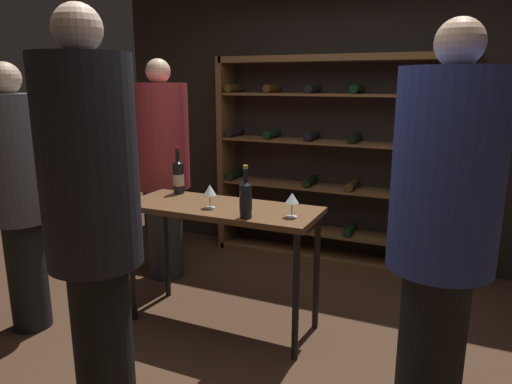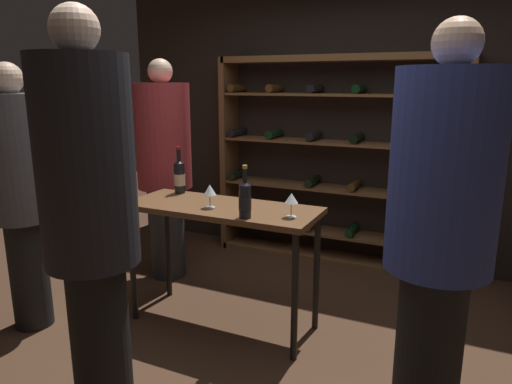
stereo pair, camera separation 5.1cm
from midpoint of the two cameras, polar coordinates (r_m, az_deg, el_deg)
The scene contains 12 objects.
ground_plane at distance 3.30m, azimuth 1.46°, elevation -18.50°, with size 9.88×9.88×0.00m, color #472D1E.
back_wall at distance 4.67m, azimuth 10.99°, elevation 9.82°, with size 4.96×0.10×2.95m, color black.
wine_rack at distance 4.54m, azimuth 8.97°, elevation 3.60°, with size 2.33×0.32×1.98m.
tasting_table at distance 3.30m, azimuth -4.67°, elevation -3.41°, with size 1.37×0.54×0.90m.
person_guest_blue_shirt at distance 3.59m, azimuth -27.44°, elevation 0.44°, with size 0.41×0.41×1.87m.
person_host_in_suit at distance 2.32m, azimuth -19.89°, elevation -2.29°, with size 0.44×0.44×2.07m.
person_bystander_red_print at distance 4.17m, azimuth -11.71°, elevation 3.67°, with size 0.47×0.47×1.93m.
person_guest_plum_blouse at distance 2.37m, azimuth 21.24°, elevation -3.09°, with size 0.50×0.50×2.01m.
wine_bottle_gold_foil at distance 2.94m, azimuth -1.76°, elevation -0.89°, with size 0.08×0.08×0.34m.
wine_bottle_red_label at distance 3.65m, azimuth -9.84°, elevation 1.87°, with size 0.09×0.09×0.36m.
wine_glass_stemmed_right at distance 2.97m, azimuth 3.92°, elevation -0.87°, with size 0.09×0.09×0.16m.
wine_glass_stemmed_center at distance 3.19m, azimuth -6.10°, elevation 0.13°, with size 0.09×0.09×0.16m.
Camera 1 is at (1.06, -2.60, 1.74)m, focal length 32.82 mm.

